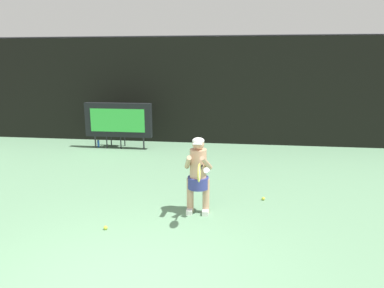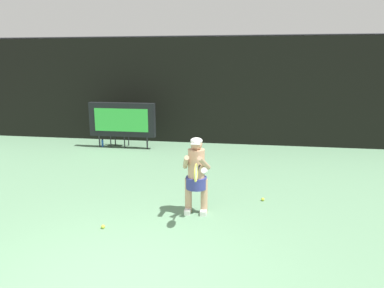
{
  "view_description": "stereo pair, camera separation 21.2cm",
  "coord_description": "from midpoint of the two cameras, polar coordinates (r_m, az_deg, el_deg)",
  "views": [
    {
      "loc": [
        1.46,
        -3.87,
        2.79
      ],
      "look_at": [
        0.42,
        3.66,
        1.05
      ],
      "focal_mm": 33.72,
      "sensor_mm": 36.0,
      "label": 1
    },
    {
      "loc": [
        1.67,
        -3.84,
        2.79
      ],
      "look_at": [
        0.42,
        3.66,
        1.05
      ],
      "focal_mm": 33.72,
      "sensor_mm": 36.0,
      "label": 2
    }
  ],
  "objects": [
    {
      "name": "backdrop_screen",
      "position": [
        12.49,
        0.64,
        8.38
      ],
      "size": [
        18.0,
        0.12,
        3.66
      ],
      "color": "black",
      "rests_on": "ground"
    },
    {
      "name": "scoreboard",
      "position": [
        11.96,
        -12.08,
        3.73
      ],
      "size": [
        2.2,
        0.21,
        1.5
      ],
      "color": "black",
      "rests_on": "ground"
    },
    {
      "name": "umpire_chair",
      "position": [
        12.3,
        -12.41,
        2.4
      ],
      "size": [
        0.52,
        0.44,
        1.08
      ],
      "color": "black",
      "rests_on": "ground"
    },
    {
      "name": "water_bottle",
      "position": [
        12.45,
        -15.06,
        0.06
      ],
      "size": [
        0.07,
        0.07,
        0.27
      ],
      "color": "blue",
      "rests_on": "ground"
    },
    {
      "name": "tennis_player",
      "position": [
        6.67,
        0.06,
        -4.59
      ],
      "size": [
        0.53,
        0.6,
        1.45
      ],
      "color": "white",
      "rests_on": "ground"
    },
    {
      "name": "tennis_racket",
      "position": [
        6.01,
        0.15,
        -4.51
      ],
      "size": [
        0.03,
        0.6,
        0.31
      ],
      "rotation": [
        0.0,
        0.0,
        0.3
      ],
      "color": "black"
    },
    {
      "name": "tennis_ball_loose",
      "position": [
        7.64,
        10.43,
        -8.49
      ],
      "size": [
        0.07,
        0.07,
        0.07
      ],
      "color": "#CCDB3D",
      "rests_on": "ground"
    },
    {
      "name": "tennis_ball_spare",
      "position": [
        6.48,
        -14.45,
        -12.7
      ],
      "size": [
        0.07,
        0.07,
        0.07
      ],
      "color": "#CCDB3D",
      "rests_on": "ground"
    }
  ]
}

